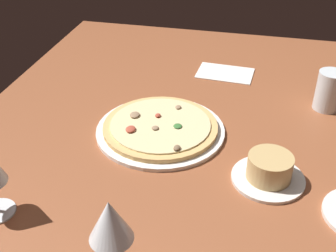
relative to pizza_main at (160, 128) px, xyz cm
name	(u,v)px	position (x,y,z in cm)	size (l,w,h in cm)	color
dining_table	(176,147)	(2.61, 4.55, -3.20)	(150.00, 110.00, 4.00)	brown
pizza_main	(160,128)	(0.00, 0.00, 0.00)	(32.46, 32.46, 3.37)	white
ramekin_on_saucer	(269,170)	(12.85, 27.25, 1.43)	(15.91, 15.91, 6.25)	silver
wine_glass_far	(110,224)	(42.96, 2.50, 9.96)	(7.38, 7.38, 15.76)	silver
water_glass	(328,93)	(-21.79, 41.60, 3.47)	(7.14, 7.14, 10.90)	silver
paper_menu	(225,73)	(-36.90, 12.10, -1.05)	(11.62, 17.34, 0.30)	white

